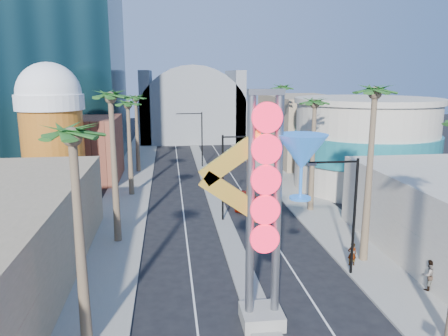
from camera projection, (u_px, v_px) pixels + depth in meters
sidewalk_west at (131, 184)px, 53.53m from camera, size 5.00×100.00×0.15m
sidewalk_east at (282, 179)px, 55.88m from camera, size 5.00×100.00×0.15m
median at (206, 176)px, 57.61m from camera, size 1.60×84.00×0.15m
brick_filler_west at (79, 149)px, 54.80m from camera, size 10.00×10.00×8.00m
filler_east at (302, 128)px, 68.25m from camera, size 10.00×20.00×10.00m
beer_mug at (52, 126)px, 46.11m from camera, size 7.00×7.00×14.50m
turquoise_building at (365, 144)px, 50.99m from camera, size 16.60×16.60×10.60m
canopy at (191, 119)px, 89.69m from camera, size 22.00×16.00×22.00m
neon_sign at (280, 193)px, 22.21m from camera, size 6.53×2.60×12.55m
streetlight_0 at (229, 169)px, 39.21m from camera, size 3.79×0.25×8.00m
streetlight_1 at (198, 134)px, 62.35m from camera, size 3.79×0.25×8.00m
streetlight_2 at (348, 206)px, 28.35m from camera, size 3.45×0.25×8.00m
palm_0 at (73, 150)px, 19.51m from camera, size 2.40×2.40×11.70m
palm_1 at (111, 107)px, 32.90m from camera, size 2.40×2.40×12.70m
palm_2 at (128, 110)px, 46.76m from camera, size 2.40×2.40×11.20m
palm_3 at (136, 103)px, 58.40m from camera, size 2.40×2.40×11.20m
palm_5 at (374, 104)px, 29.22m from camera, size 2.40×2.40×13.20m
palm_6 at (315, 110)px, 41.14m from camera, size 2.40×2.40×11.70m
palm_7 at (282, 95)px, 52.59m from camera, size 2.40×2.40×12.70m
red_pickup at (246, 200)px, 44.19m from camera, size 2.76×5.60×1.53m
pedestrian_a at (352, 254)px, 30.38m from camera, size 0.65×0.47×1.67m
pedestrian_b at (429, 275)px, 26.86m from camera, size 0.96×0.75×1.97m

